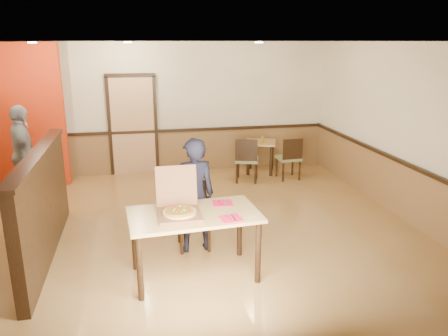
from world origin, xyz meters
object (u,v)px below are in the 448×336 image
Objects in this scene: main_table at (194,222)px; side_table at (260,149)px; side_chair_left at (247,158)px; condiment at (262,139)px; passerby at (23,154)px; diner at (194,196)px; diner_chair at (193,212)px; side_chair_right at (290,157)px; pizza_box at (179,209)px.

main_table is 1.93× the size of side_table.
condiment is at bearing -116.51° from side_chair_left.
diner is at bearing -149.00° from passerby.
diner_chair is 0.33m from diner.
side_chair_left is 1.03× the size of side_chair_right.
side_chair_left reaches higher than side_chair_right.
pizza_box reaches higher than side_table.
side_chair_right is at bearing -161.80° from side_chair_left.
side_chair_left is 0.78m from side_table.
side_chair_left is at bearing -3.31° from side_chair_right.
main_table is 0.88m from diner_chair.
diner_chair is at bearing 72.28° from pizza_box.
condiment is at bearing 60.91° from pizza_box.
side_table is 1.41× the size of pizza_box.
diner_chair is (0.09, 0.84, -0.22)m from main_table.
passerby is (-2.60, 3.21, 0.16)m from main_table.
side_chair_left is 1.11× the size of side_table.
main_table is 4.60m from side_table.
side_chair_left is 0.53× the size of passerby.
side_chair_right is 1.52× the size of pizza_box.
side_table is 4.70m from pizza_box.
main_table is 4.13m from passerby.
diner_chair is at bearing 44.78° from side_chair_right.
condiment is at bearing -49.16° from side_chair_right.
side_table is 5.49× the size of condiment.
passerby is (-4.16, -0.30, 0.37)m from side_chair_left.
side_table is at bearing -94.86° from passerby.
side_chair_right reaches higher than main_table.
passerby is 4.69m from condiment.
passerby reaches higher than side_chair_right.
main_table is at bearing 75.88° from diner.
side_table is at bearing 61.72° from pizza_box.
side_chair_left reaches higher than side_table.
side_table is at bearing -109.20° from side_chair_left.
diner_chair is 3.58m from side_chair_right.
diner reaches higher than side_chair_right.
condiment is (0.47, 0.47, 0.27)m from side_chair_left.
side_chair_right is 0.56× the size of diner.
main_table is 1.01× the size of diner.
condiment reaches higher than side_table.
main_table is 1.80× the size of side_chair_right.
main_table is at bearing -117.04° from condiment.
condiment is (1.93, 3.13, 0.27)m from diner_chair.
pizza_box is (-0.18, -0.01, 0.18)m from main_table.
side_table is at bearing -125.44° from diner.
pizza_box reaches higher than diner_chair.
side_chair_left reaches higher than main_table.
passerby is at bearing -168.84° from side_table.
side_chair_right is 5.92× the size of condiment.
side_chair_left is 6.12× the size of condiment.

